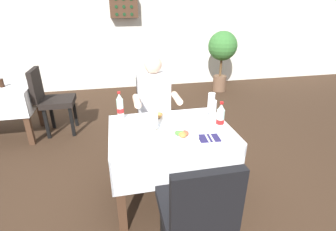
{
  "coord_description": "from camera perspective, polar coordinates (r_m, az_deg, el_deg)",
  "views": [
    {
      "loc": [
        -0.57,
        -1.8,
        1.75
      ],
      "look_at": [
        -0.14,
        0.22,
        0.83
      ],
      "focal_mm": 26.36,
      "sensor_mm": 36.0,
      "label": 1
    }
  ],
  "objects": [
    {
      "name": "ground_plane",
      "position": [
        2.57,
        4.31,
        -18.93
      ],
      "size": [
        11.0,
        11.0,
        0.0
      ],
      "primitive_type": "plane",
      "color": "#382619"
    },
    {
      "name": "back_wall",
      "position": [
        5.74,
        -6.73,
        21.12
      ],
      "size": [
        11.0,
        0.12,
        2.94
      ],
      "primitive_type": "cube",
      "color": "silver",
      "rests_on": "ground"
    },
    {
      "name": "main_dining_table",
      "position": [
        2.29,
        0.52,
        -7.0
      ],
      "size": [
        1.08,
        0.78,
        0.75
      ],
      "color": "white",
      "rests_on": "ground"
    },
    {
      "name": "chair_far_diner_seat",
      "position": [
        2.98,
        -2.73,
        0.38
      ],
      "size": [
        0.44,
        0.5,
        0.97
      ],
      "color": "black",
      "rests_on": "ground"
    },
    {
      "name": "chair_near_camera_side",
      "position": [
        1.7,
        6.63,
        -20.92
      ],
      "size": [
        0.44,
        0.5,
        0.97
      ],
      "color": "black",
      "rests_on": "ground"
    },
    {
      "name": "seated_diner_far",
      "position": [
        2.82,
        -3.08,
        2.38
      ],
      "size": [
        0.5,
        0.46,
        1.26
      ],
      "color": "#282D42",
      "rests_on": "ground"
    },
    {
      "name": "plate_near_camera",
      "position": [
        2.05,
        3.55,
        -4.69
      ],
      "size": [
        0.25,
        0.25,
        0.06
      ],
      "color": "white",
      "rests_on": "main_dining_table"
    },
    {
      "name": "plate_far_diner",
      "position": [
        2.37,
        -1.82,
        -0.46
      ],
      "size": [
        0.26,
        0.26,
        0.07
      ],
      "color": "white",
      "rests_on": "main_dining_table"
    },
    {
      "name": "beer_glass_left",
      "position": [
        2.11,
        -3.22,
        -1.08
      ],
      "size": [
        0.07,
        0.07,
        0.21
      ],
      "color": "white",
      "rests_on": "main_dining_table"
    },
    {
      "name": "beer_glass_middle",
      "position": [
        2.28,
        10.3,
        0.75
      ],
      "size": [
        0.07,
        0.07,
        0.23
      ],
      "color": "white",
      "rests_on": "main_dining_table"
    },
    {
      "name": "beer_glass_right",
      "position": [
        2.44,
        9.94,
        2.66
      ],
      "size": [
        0.07,
        0.07,
        0.23
      ],
      "color": "white",
      "rests_on": "main_dining_table"
    },
    {
      "name": "cola_bottle_primary",
      "position": [
        2.36,
        -11.0,
        1.85
      ],
      "size": [
        0.06,
        0.06,
        0.28
      ],
      "color": "silver",
      "rests_on": "main_dining_table"
    },
    {
      "name": "cola_bottle_secondary",
      "position": [
        2.16,
        12.01,
        -0.59
      ],
      "size": [
        0.07,
        0.07,
        0.27
      ],
      "color": "silver",
      "rests_on": "main_dining_table"
    },
    {
      "name": "napkin_cutlery_set",
      "position": [
        2.06,
        9.5,
        -5.13
      ],
      "size": [
        0.18,
        0.19,
        0.01
      ],
      "color": "#231E4C",
      "rests_on": "main_dining_table"
    },
    {
      "name": "background_chair_right",
      "position": [
        3.89,
        -25.49,
        3.79
      ],
      "size": [
        0.5,
        0.44,
        0.97
      ],
      "color": "black",
      "rests_on": "ground"
    },
    {
      "name": "background_table_tumbler",
      "position": [
        3.99,
        -34.13,
        6.25
      ],
      "size": [
        0.06,
        0.06,
        0.11
      ],
      "primitive_type": "cylinder",
      "color": "black",
      "rests_on": "background_dining_table"
    },
    {
      "name": "potted_plant_corner",
      "position": [
        5.5,
        12.45,
        14.52
      ],
      "size": [
        0.6,
        0.6,
        1.28
      ],
      "color": "brown",
      "rests_on": "ground"
    },
    {
      "name": "wall_bottle_rack",
      "position": [
        5.54,
        -10.23,
        23.52
      ],
      "size": [
        0.56,
        0.21,
        0.42
      ],
      "color": "#472D1E"
    }
  ]
}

